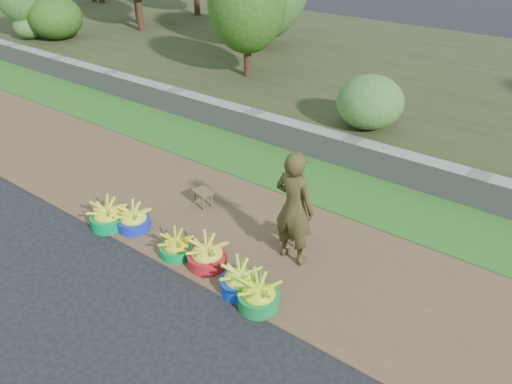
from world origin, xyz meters
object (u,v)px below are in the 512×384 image
Objects in this scene: basin_a at (108,216)px; stool_right at (290,229)px; stool_left at (203,194)px; vendor_woman at (294,208)px; basin_c at (176,247)px; basin_e at (240,280)px; basin_b at (134,220)px; basin_f at (259,295)px; basin_d at (207,255)px.

stool_right is (2.41, 1.29, 0.06)m from basin_a.
stool_left is at bearing -179.29° from stool_right.
basin_a is at bearing 23.34° from vendor_woman.
basin_a is 1.17× the size of basin_c.
basin_e is 1.24m from stool_right.
basin_e is 1.44× the size of stool_left.
stool_right is (1.64, 0.02, -0.00)m from stool_left.
basin_b is 1.09× the size of basin_c.
stool_left is 1.10× the size of stool_right.
stool_right is at bearing 93.40° from basin_e.
basin_c is 0.88× the size of basin_f.
basin_f is at bearing -11.40° from basin_d.
basin_d is 1.03m from basin_f.
vendor_woman reaches higher than basin_b.
basin_a is 1.66× the size of stool_right.
basin_d is 1.26m from stool_right.
stool_left is at bearing 58.82° from basin_a.
basin_d is 1.52× the size of stool_left.
basin_b reaches higher than stool_right.
stool_left is at bearing 144.75° from basin_e.
basin_e is at bearing 167.11° from basin_f.
stool_right is at bearing 48.00° from basin_c.
basin_d is 0.68m from basin_e.
basin_c is 0.50m from basin_d.
stool_right is at bearing 107.80° from basin_f.
basin_e reaches higher than stool_right.
vendor_woman is at bearing -51.49° from stool_right.
basin_b is at bearing 176.74° from basin_e.
basin_a is 0.41m from basin_b.
stool_left is (-1.05, 1.09, 0.06)m from basin_d.
basin_d reaches higher than basin_c.
basin_b is at bearing -151.48° from stool_right.
basin_c is 1.29× the size of stool_left.
vendor_woman is (1.88, -0.28, 0.59)m from stool_left.
stool_left is (0.77, 1.27, 0.06)m from basin_a.
vendor_woman is at bearing 80.21° from basin_e.
basin_a is at bearing -121.18° from stool_left.
stool_right is (1.08, 1.20, 0.08)m from basin_c.
basin_f is at bearing -12.89° from basin_e.
basin_b is 0.98× the size of basin_e.
stool_right is at bearing -48.78° from vendor_woman.
vendor_woman is at bearing 19.69° from basin_b.
basin_e is (2.12, -0.12, 0.00)m from basin_b.
basin_e is (0.66, -0.12, -0.01)m from basin_d.
vendor_woman is at bearing -8.34° from stool_left.
basin_d reaches higher than stool_right.
basin_a is 1.05× the size of basin_e.
basin_a reaches higher than basin_b.
basin_d is at bearing -118.02° from stool_right.
basin_d reaches higher than stool_left.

